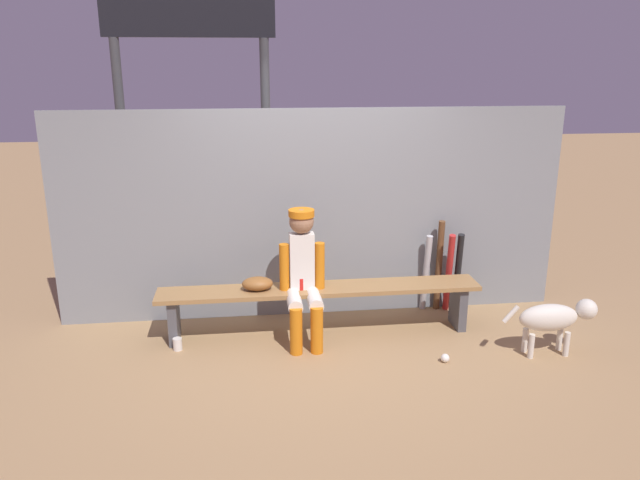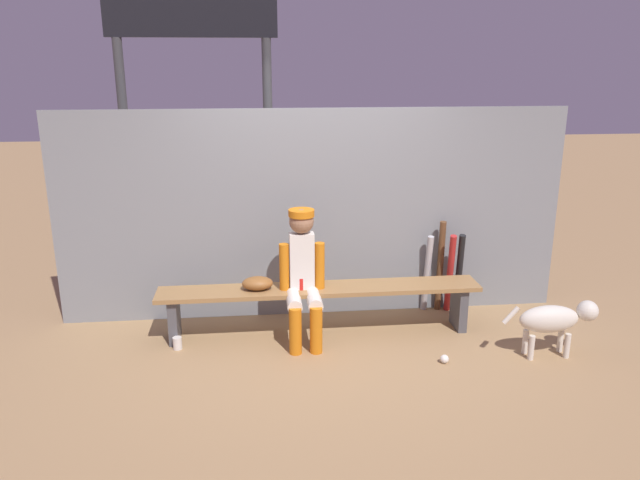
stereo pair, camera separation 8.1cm
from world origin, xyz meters
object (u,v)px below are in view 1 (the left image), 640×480
at_px(bat_aluminum_red, 449,273).
at_px(scoreboard, 195,35).
at_px(cup_on_ground, 178,344).
at_px(cup_on_bench, 301,283).
at_px(dugout_bench, 320,296).
at_px(player_seated, 303,272).
at_px(baseball, 445,358).
at_px(baseball_glove, 257,284).
at_px(bat_aluminum_black, 458,273).
at_px(dog, 555,318).
at_px(bat_wood_dark, 439,266).
at_px(bat_aluminum_silver, 426,273).

relative_size(bat_aluminum_red, scoreboard, 0.22).
distance_m(cup_on_ground, cup_on_bench, 1.21).
bearing_deg(dugout_bench, player_seated, -146.33).
relative_size(dugout_bench, baseball, 39.95).
distance_m(baseball_glove, baseball, 1.77).
xyz_separation_m(bat_aluminum_red, scoreboard, (-2.44, 1.17, 2.29)).
relative_size(cup_on_ground, cup_on_bench, 1.00).
bearing_deg(bat_aluminum_red, dugout_bench, -165.93).
bearing_deg(bat_aluminum_black, dog, -62.31).
xyz_separation_m(bat_wood_dark, bat_aluminum_red, (0.08, -0.09, -0.05)).
relative_size(dugout_bench, bat_aluminum_silver, 3.69).
xyz_separation_m(bat_wood_dark, bat_aluminum_black, (0.17, -0.08, -0.05)).
xyz_separation_m(baseball_glove, bat_wood_dark, (1.83, 0.42, -0.05)).
bearing_deg(scoreboard, baseball, -46.44).
xyz_separation_m(bat_aluminum_silver, cup_on_bench, (-1.31, -0.45, 0.12)).
bearing_deg(dugout_bench, baseball_glove, 180.00).
bearing_deg(cup_on_bench, player_seated, -82.03).
bearing_deg(bat_aluminum_black, cup_on_ground, -169.07).
bearing_deg(bat_aluminum_red, dog, -58.03).
relative_size(cup_on_bench, dog, 0.13).
bearing_deg(bat_wood_dark, bat_aluminum_red, -47.78).
xyz_separation_m(baseball_glove, dog, (2.52, -0.65, -0.19)).
relative_size(bat_aluminum_silver, cup_on_bench, 7.29).
xyz_separation_m(baseball, cup_on_bench, (-1.16, 0.67, 0.48)).
relative_size(player_seated, baseball, 16.20).
bearing_deg(baseball, dog, 2.68).
distance_m(cup_on_bench, scoreboard, 2.83).
distance_m(dugout_bench, bat_aluminum_black, 1.47).
bearing_deg(bat_aluminum_black, bat_aluminum_silver, 164.35).
distance_m(player_seated, bat_wood_dark, 1.53).
bearing_deg(bat_aluminum_black, dugout_bench, -166.55).
distance_m(bat_wood_dark, scoreboard, 3.43).
distance_m(bat_aluminum_silver, bat_aluminum_red, 0.23).
relative_size(baseball, cup_on_ground, 0.67).
height_order(baseball, dog, dog).
bearing_deg(player_seated, bat_aluminum_red, 16.50).
distance_m(cup_on_bench, dog, 2.22).
xyz_separation_m(cup_on_ground, cup_on_bench, (1.11, 0.15, 0.46)).
bearing_deg(cup_on_ground, player_seated, 3.73).
relative_size(bat_wood_dark, bat_aluminum_red, 1.11).
distance_m(bat_aluminum_red, bat_aluminum_black, 0.09).
xyz_separation_m(bat_aluminum_red, baseball, (-0.35, -1.03, -0.39)).
bearing_deg(dugout_bench, cup_on_bench, -170.84).
relative_size(bat_aluminum_black, dog, 1.00).
bearing_deg(player_seated, dog, -14.32).
bearing_deg(bat_wood_dark, dog, -57.11).
xyz_separation_m(baseball_glove, cup_on_bench, (0.39, -0.03, -0.00)).
bearing_deg(bat_wood_dark, baseball_glove, -167.05).
distance_m(player_seated, dog, 2.21).
height_order(scoreboard, dog, scoreboard).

